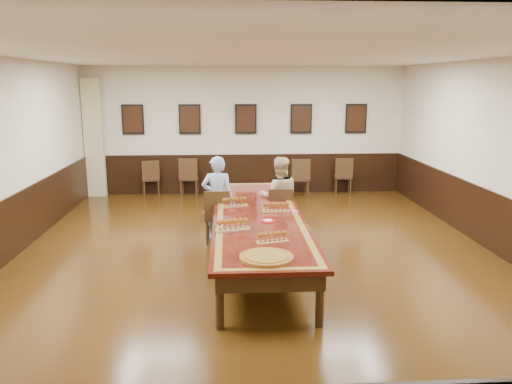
{
  "coord_description": "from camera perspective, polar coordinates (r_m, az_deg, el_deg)",
  "views": [
    {
      "loc": [
        -0.47,
        -7.64,
        2.8
      ],
      "look_at": [
        0.0,
        0.5,
        1.0
      ],
      "focal_mm": 35.0,
      "sensor_mm": 36.0,
      "label": 1
    }
  ],
  "objects": [
    {
      "name": "person_man",
      "position": [
        8.96,
        -4.42,
        -0.72
      ],
      "size": [
        0.56,
        0.37,
        1.53
      ],
      "primitive_type": "imported",
      "rotation": [
        0.0,
        0.0,
        3.14
      ],
      "color": "#4A70BB",
      "rests_on": "floor"
    },
    {
      "name": "spare_chair_c",
      "position": [
        12.46,
        5.04,
        1.68
      ],
      "size": [
        0.47,
        0.51,
        0.97
      ],
      "primitive_type": null,
      "rotation": [
        0.0,
        0.0,
        3.1
      ],
      "color": "black",
      "rests_on": "floor"
    },
    {
      "name": "person_woman",
      "position": [
        9.16,
        2.66,
        -0.56
      ],
      "size": [
        0.74,
        0.58,
        1.48
      ],
      "primitive_type": "imported",
      "rotation": [
        0.0,
        0.0,
        3.13
      ],
      "color": "tan",
      "rests_on": "floor"
    },
    {
      "name": "red_plate_grp",
      "position": [
        7.49,
        1.39,
        -3.34
      ],
      "size": [
        0.22,
        0.22,
        0.03
      ],
      "color": "red",
      "rests_on": "conference_table"
    },
    {
      "name": "wainscoting",
      "position": [
        7.99,
        0.21,
        -4.27
      ],
      "size": [
        8.0,
        10.0,
        1.0
      ],
      "color": "black",
      "rests_on": "floor"
    },
    {
      "name": "chair_woman",
      "position": [
        9.13,
        2.7,
        -2.33
      ],
      "size": [
        0.45,
        0.49,
        0.95
      ],
      "primitive_type": null,
      "rotation": [
        0.0,
        0.0,
        3.13
      ],
      "color": "black",
      "rests_on": "floor"
    },
    {
      "name": "wall_front",
      "position": [
        2.93,
        6.35,
        -11.76
      ],
      "size": [
        8.0,
        0.02,
        3.2
      ],
      "primitive_type": "cube",
      "color": "beige",
      "rests_on": "floor"
    },
    {
      "name": "spare_chair_d",
      "position": [
        12.92,
        9.89,
        1.87
      ],
      "size": [
        0.49,
        0.53,
        0.94
      ],
      "primitive_type": null,
      "rotation": [
        0.0,
        0.0,
        3.03
      ],
      "color": "black",
      "rests_on": "floor"
    },
    {
      "name": "flight_b",
      "position": [
        8.05,
        2.31,
        -1.76
      ],
      "size": [
        0.44,
        0.14,
        0.16
      ],
      "color": "#996D40",
      "rests_on": "conference_table"
    },
    {
      "name": "conference_table",
      "position": [
        7.96,
        0.21,
        -3.51
      ],
      "size": [
        1.4,
        5.0,
        0.76
      ],
      "color": "black",
      "rests_on": "floor"
    },
    {
      "name": "chair_man",
      "position": [
        8.93,
        -4.4,
        -2.65
      ],
      "size": [
        0.45,
        0.49,
        0.96
      ],
      "primitive_type": null,
      "rotation": [
        0.0,
        0.0,
        3.14
      ],
      "color": "black",
      "rests_on": "floor"
    },
    {
      "name": "wall_back",
      "position": [
        12.72,
        -1.18,
        7.02
      ],
      "size": [
        8.0,
        0.02,
        3.2
      ],
      "primitive_type": "cube",
      "color": "beige",
      "rests_on": "floor"
    },
    {
      "name": "spare_chair_b",
      "position": [
        12.57,
        -7.63,
        1.73
      ],
      "size": [
        0.48,
        0.52,
        0.98
      ],
      "primitive_type": null,
      "rotation": [
        0.0,
        0.0,
        3.1
      ],
      "color": "black",
      "rests_on": "floor"
    },
    {
      "name": "pink_phone",
      "position": [
        8.1,
        4.4,
        -2.2
      ],
      "size": [
        0.15,
        0.15,
        0.01
      ],
      "primitive_type": "cube",
      "rotation": [
        0.0,
        0.0,
        0.69
      ],
      "color": "#F150B0",
      "rests_on": "conference_table"
    },
    {
      "name": "ceiling",
      "position": [
        7.67,
        0.22,
        15.51
      ],
      "size": [
        8.0,
        10.0,
        0.02
      ],
      "primitive_type": "cube",
      "color": "white",
      "rests_on": "floor"
    },
    {
      "name": "flight_a",
      "position": [
        8.38,
        -2.46,
        -1.17
      ],
      "size": [
        0.47,
        0.26,
        0.17
      ],
      "color": "#996D40",
      "rests_on": "conference_table"
    },
    {
      "name": "curtain",
      "position": [
        12.96,
        -18.04,
        5.85
      ],
      "size": [
        0.45,
        0.18,
        2.9
      ],
      "primitive_type": "cube",
      "color": "tan",
      "rests_on": "floor"
    },
    {
      "name": "flight_d",
      "position": [
        6.51,
        1.9,
        -5.23
      ],
      "size": [
        0.43,
        0.23,
        0.16
      ],
      "color": "#996D40",
      "rests_on": "conference_table"
    },
    {
      "name": "flight_c",
      "position": [
        7.03,
        -2.65,
        -3.8
      ],
      "size": [
        0.51,
        0.26,
        0.18
      ],
      "color": "#996D40",
      "rests_on": "conference_table"
    },
    {
      "name": "floor",
      "position": [
        8.15,
        0.2,
        -7.71
      ],
      "size": [
        8.0,
        10.0,
        0.02
      ],
      "primitive_type": "cube",
      "color": "black",
      "rests_on": "ground"
    },
    {
      "name": "spare_chair_a",
      "position": [
        12.8,
        -12.0,
        1.61
      ],
      "size": [
        0.53,
        0.56,
        0.91
      ],
      "primitive_type": null,
      "rotation": [
        0.0,
        0.0,
        3.4
      ],
      "color": "black",
      "rests_on": "floor"
    },
    {
      "name": "posters",
      "position": [
        12.62,
        -1.17,
        8.35
      ],
      "size": [
        6.14,
        0.04,
        0.74
      ],
      "color": "black",
      "rests_on": "wall_back"
    },
    {
      "name": "wall_right",
      "position": [
        8.94,
        26.86,
        3.39
      ],
      "size": [
        0.02,
        10.0,
        3.2
      ],
      "primitive_type": "cube",
      "color": "beige",
      "rests_on": "floor"
    },
    {
      "name": "carved_platter",
      "position": [
        5.94,
        1.19,
        -7.48
      ],
      "size": [
        0.8,
        0.8,
        0.05
      ],
      "color": "brown",
      "rests_on": "conference_table"
    }
  ]
}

